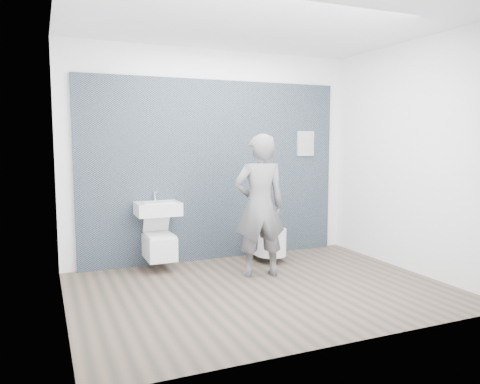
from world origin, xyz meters
name	(u,v)px	position (x,y,z in m)	size (l,w,h in m)	color
ground	(262,289)	(0.00, 0.00, 0.00)	(4.00, 4.00, 0.00)	brown
room_shell	(263,128)	(0.00, 0.00, 1.74)	(4.00, 4.00, 4.00)	white
tile_wall	(215,258)	(0.00, 1.47, 0.00)	(3.60, 0.06, 2.40)	black
washbasin	(158,208)	(-0.84, 1.24, 0.77)	(0.54, 0.40, 0.40)	white
toilet_square	(159,245)	(-0.84, 1.19, 0.31)	(0.34, 0.50, 0.64)	white
toilet_rounded	(267,240)	(0.61, 1.10, 0.27)	(0.40, 0.67, 0.36)	white
info_placard	(304,249)	(1.38, 1.43, 0.00)	(0.27, 0.03, 0.35)	white
visitor	(260,206)	(0.20, 0.48, 0.84)	(0.61, 0.40, 1.68)	#5D5E62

